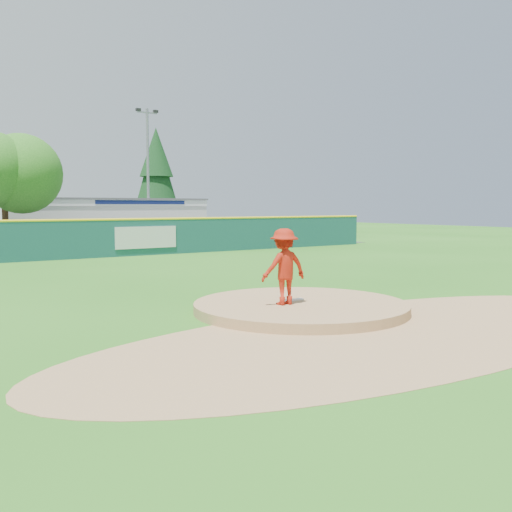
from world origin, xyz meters
TOP-DOWN VIEW (x-y plane):
  - ground at (0.00, 0.00)m, footprint 120.00×120.00m
  - pitchers_mound at (0.00, 0.00)m, footprint 5.50×5.50m
  - pitching_rubber at (0.00, 0.30)m, footprint 0.60×0.15m
  - infield_dirt_arc at (0.00, -3.00)m, footprint 15.40×15.40m
  - parking_lot at (0.00, 27.00)m, footprint 44.00×16.00m
  - pitcher at (-0.55, -0.01)m, footprint 1.29×0.80m
  - van at (-3.01, 20.90)m, footprint 5.93×3.46m
  - pool_building_grp at (6.00, 31.99)m, footprint 15.20×8.20m
  - fence_banners at (-3.54, 17.92)m, footprint 18.28×0.04m
  - outfield_fence at (0.00, 18.00)m, footprint 40.00×0.14m
  - deciduous_tree at (-2.00, 25.00)m, footprint 5.60×5.60m
  - conifer_tree at (13.00, 36.00)m, footprint 4.40×4.40m
  - light_pole_right at (9.00, 29.00)m, footprint 1.75×0.25m

SIDE VIEW (x-z plane):
  - ground at x=0.00m, z-range 0.00..0.00m
  - pitchers_mound at x=0.00m, z-range -0.25..0.25m
  - infield_dirt_arc at x=0.00m, z-range 0.00..0.01m
  - parking_lot at x=0.00m, z-range 0.00..0.02m
  - pitching_rubber at x=0.00m, z-range 0.25..0.29m
  - van at x=-3.01m, z-range 0.02..1.57m
  - fence_banners at x=-3.54m, z-range 0.40..1.60m
  - outfield_fence at x=0.00m, z-range 0.05..2.12m
  - pitcher at x=-0.55m, z-range 0.25..2.16m
  - pool_building_grp at x=6.00m, z-range 0.01..3.32m
  - deciduous_tree at x=-2.00m, z-range 0.87..8.23m
  - conifer_tree at x=13.00m, z-range 0.79..10.29m
  - light_pole_right at x=9.00m, z-range 0.54..10.54m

